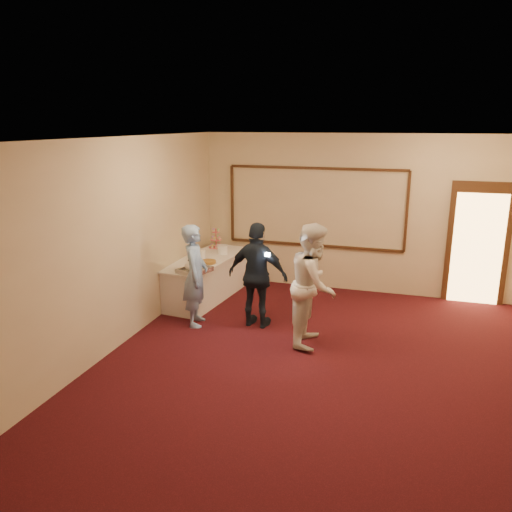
{
  "coord_description": "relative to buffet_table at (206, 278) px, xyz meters",
  "views": [
    {
      "loc": [
        0.93,
        -5.96,
        3.19
      ],
      "look_at": [
        -1.32,
        1.28,
        1.15
      ],
      "focal_mm": 35.0,
      "sensor_mm": 36.0,
      "label": 1
    }
  ],
  "objects": [
    {
      "name": "wall_molding",
      "position": [
        1.78,
        1.27,
        1.21
      ],
      "size": [
        3.45,
        0.04,
        1.55
      ],
      "color": "#371D10",
      "rests_on": "room_walls"
    },
    {
      "name": "guest",
      "position": [
        1.31,
        -0.97,
        0.46
      ],
      "size": [
        1.03,
        0.52,
        1.7
      ],
      "primitive_type": "imported",
      "rotation": [
        0.0,
        0.0,
        3.03
      ],
      "color": "black",
      "rests_on": "floor"
    },
    {
      "name": "man",
      "position": [
        0.33,
        -1.19,
        0.44
      ],
      "size": [
        0.54,
        0.69,
        1.65
      ],
      "primitive_type": "imported",
      "rotation": [
        0.0,
        0.0,
        1.84
      ],
      "color": "#7DA1D3",
      "rests_on": "floor"
    },
    {
      "name": "camera_flash",
      "position": [
        1.51,
        -1.15,
        0.86
      ],
      "size": [
        0.08,
        0.06,
        0.05
      ],
      "primitive_type": "cube",
      "rotation": [
        0.0,
        0.0,
        -0.35
      ],
      "color": "white",
      "rests_on": "guest"
    },
    {
      "name": "plate_stack_a",
      "position": [
        -0.08,
        -0.04,
        0.47
      ],
      "size": [
        0.2,
        0.2,
        0.17
      ],
      "color": "white",
      "rests_on": "buffet_table"
    },
    {
      "name": "cupcake_stand",
      "position": [
        -0.11,
        0.82,
        0.54
      ],
      "size": [
        0.29,
        0.29,
        0.43
      ],
      "color": "#DC5B61",
      "rests_on": "buffet_table"
    },
    {
      "name": "pavlova_tray",
      "position": [
        0.17,
        -0.87,
        0.47
      ],
      "size": [
        0.54,
        0.64,
        0.21
      ],
      "color": "#B1B3B8",
      "rests_on": "buffet_table"
    },
    {
      "name": "floor",
      "position": [
        2.58,
        -2.2,
        -0.39
      ],
      "size": [
        7.0,
        7.0,
        0.0
      ],
      "primitive_type": "plane",
      "color": "black",
      "rests_on": "ground"
    },
    {
      "name": "room_walls",
      "position": [
        2.58,
        -2.2,
        1.64
      ],
      "size": [
        6.04,
        7.04,
        3.02
      ],
      "color": "beige",
      "rests_on": "floor"
    },
    {
      "name": "tart",
      "position": [
        0.2,
        -0.33,
        0.41
      ],
      "size": [
        0.31,
        0.31,
        0.06
      ],
      "color": "white",
      "rests_on": "buffet_table"
    },
    {
      "name": "doorway",
      "position": [
        4.73,
        1.25,
        0.69
      ],
      "size": [
        1.05,
        0.07,
        2.2
      ],
      "color": "#371D10",
      "rests_on": "floor"
    },
    {
      "name": "buffet_table",
      "position": [
        0.0,
        0.0,
        0.0
      ],
      "size": [
        1.07,
        2.25,
        0.77
      ],
      "color": "white",
      "rests_on": "floor"
    },
    {
      "name": "woman",
      "position": [
        2.27,
        -1.33,
        0.52
      ],
      "size": [
        0.7,
        0.89,
        1.81
      ],
      "primitive_type": "imported",
      "rotation": [
        0.0,
        0.0,
        1.59
      ],
      "color": "silver",
      "rests_on": "floor"
    },
    {
      "name": "plate_stack_b",
      "position": [
        0.19,
        0.4,
        0.47
      ],
      "size": [
        0.2,
        0.2,
        0.17
      ],
      "color": "white",
      "rests_on": "buffet_table"
    }
  ]
}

